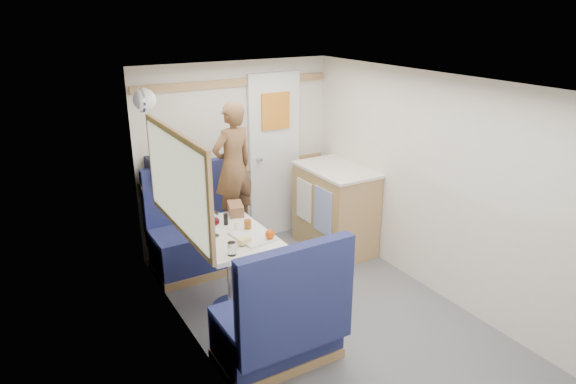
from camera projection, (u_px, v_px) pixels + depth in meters
floor at (361, 345)px, 4.05m from camera, size 4.50×4.50×0.00m
ceiling at (376, 90)px, 3.37m from camera, size 4.50×4.50×0.00m
wall_back at (237, 156)px, 5.54m from camera, size 2.20×0.02×2.00m
wall_left at (228, 265)px, 3.19m from camera, size 0.02×4.50×2.00m
wall_right at (473, 202)px, 4.23m from camera, size 0.02×4.50×2.00m
oak_trim_low at (238, 169)px, 5.57m from camera, size 2.15×0.02×0.08m
oak_trim_high at (235, 83)px, 5.26m from camera, size 2.15×0.02×0.08m
side_window at (176, 182)px, 3.93m from camera, size 0.04×1.30×0.72m
rear_door at (275, 153)px, 5.73m from camera, size 0.62×0.12×1.86m
dinette_table at (231, 250)px, 4.36m from camera, size 0.62×0.92×0.72m
bench_far at (196, 241)px, 5.16m from camera, size 0.90×0.59×1.05m
bench_near at (281, 328)px, 3.75m from camera, size 0.90×0.59×1.05m
ledge at (184, 179)px, 5.17m from camera, size 0.90×0.14×0.04m
dome_light at (144, 100)px, 4.47m from camera, size 0.20×0.20×0.20m
galley_counter at (335, 208)px, 5.54m from camera, size 0.57×0.92×0.92m
person at (233, 166)px, 4.91m from camera, size 0.52×0.40×1.25m
duffel_bag at (173, 167)px, 5.07m from camera, size 0.52×0.27×0.24m
tray at (253, 236)px, 4.23m from camera, size 0.32×0.39×0.02m
orange_fruit at (270, 234)px, 4.16m from camera, size 0.08×0.08×0.08m
cheese_block at (244, 240)px, 4.10m from camera, size 0.12×0.10×0.04m
wine_glass at (215, 222)px, 4.22m from camera, size 0.08×0.08×0.17m
tumbler_left at (232, 249)px, 3.92m from camera, size 0.07×0.07×0.11m
tumbler_mid at (216, 217)px, 4.51m from camera, size 0.06×0.06×0.10m
beer_glass at (248, 225)px, 4.35m from camera, size 0.06×0.06×0.10m
pepper_grinder at (226, 219)px, 4.47m from camera, size 0.04×0.04×0.10m
salt_grinder at (236, 227)px, 4.32m from camera, size 0.04×0.04×0.09m
bread_loaf at (236, 209)px, 4.71m from camera, size 0.19×0.26×0.10m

